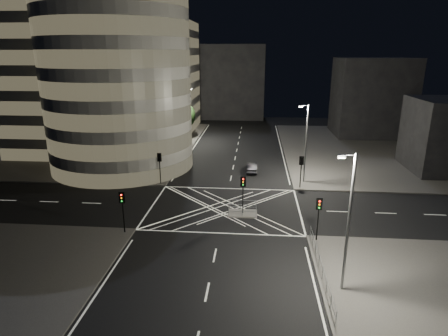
# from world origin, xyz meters

# --- Properties ---
(ground) EXTENTS (120.00, 120.00, 0.00)m
(ground) POSITION_xyz_m (0.00, 0.00, 0.00)
(ground) COLOR black
(ground) RESTS_ON ground
(sidewalk_far_left) EXTENTS (42.00, 42.00, 0.15)m
(sidewalk_far_left) POSITION_xyz_m (-29.00, 27.00, 0.07)
(sidewalk_far_left) COLOR #494745
(sidewalk_far_left) RESTS_ON ground
(sidewalk_far_right) EXTENTS (42.00, 42.00, 0.15)m
(sidewalk_far_right) POSITION_xyz_m (29.00, 27.00, 0.07)
(sidewalk_far_right) COLOR #494745
(sidewalk_far_right) RESTS_ON ground
(central_island) EXTENTS (3.00, 2.00, 0.15)m
(central_island) POSITION_xyz_m (2.00, -1.50, 0.07)
(central_island) COLOR slate
(central_island) RESTS_ON ground
(office_tower_curved) EXTENTS (30.00, 29.00, 27.20)m
(office_tower_curved) POSITION_xyz_m (-20.74, 18.74, 12.65)
(office_tower_curved) COLOR #999790
(office_tower_curved) RESTS_ON sidewalk_far_left
(office_block_rear) EXTENTS (24.00, 16.00, 22.00)m
(office_block_rear) POSITION_xyz_m (-22.00, 42.00, 11.15)
(office_block_rear) COLOR #999790
(office_block_rear) RESTS_ON sidewalk_far_left
(building_right_far) EXTENTS (14.00, 12.00, 15.00)m
(building_right_far) POSITION_xyz_m (26.00, 40.00, 7.65)
(building_right_far) COLOR black
(building_right_far) RESTS_ON sidewalk_far_right
(building_far_end) EXTENTS (18.00, 8.00, 18.00)m
(building_far_end) POSITION_xyz_m (-4.00, 58.00, 9.00)
(building_far_end) COLOR black
(building_far_end) RESTS_ON ground
(tree_a) EXTENTS (4.62, 4.62, 7.11)m
(tree_a) POSITION_xyz_m (-10.50, 9.00, 4.60)
(tree_a) COLOR black
(tree_a) RESTS_ON sidewalk_far_left
(tree_b) EXTENTS (4.01, 4.01, 7.30)m
(tree_b) POSITION_xyz_m (-10.50, 15.00, 5.12)
(tree_b) COLOR black
(tree_b) RESTS_ON sidewalk_far_left
(tree_c) EXTENTS (3.78, 3.78, 6.76)m
(tree_c) POSITION_xyz_m (-10.50, 21.00, 4.72)
(tree_c) COLOR black
(tree_c) RESTS_ON sidewalk_far_left
(tree_d) EXTENTS (4.82, 4.82, 7.55)m
(tree_d) POSITION_xyz_m (-10.50, 27.00, 4.93)
(tree_d) COLOR black
(tree_d) RESTS_ON sidewalk_far_left
(tree_e) EXTENTS (4.18, 4.18, 6.81)m
(tree_e) POSITION_xyz_m (-10.50, 33.00, 4.55)
(tree_e) COLOR black
(tree_e) RESTS_ON sidewalk_far_left
(traffic_signal_fl) EXTENTS (0.55, 0.22, 4.00)m
(traffic_signal_fl) POSITION_xyz_m (-8.80, 6.80, 2.91)
(traffic_signal_fl) COLOR black
(traffic_signal_fl) RESTS_ON sidewalk_far_left
(traffic_signal_nl) EXTENTS (0.55, 0.22, 4.00)m
(traffic_signal_nl) POSITION_xyz_m (-8.80, -6.80, 2.91)
(traffic_signal_nl) COLOR black
(traffic_signal_nl) RESTS_ON sidewalk_near_left
(traffic_signal_fr) EXTENTS (0.55, 0.22, 4.00)m
(traffic_signal_fr) POSITION_xyz_m (8.80, 6.80, 2.91)
(traffic_signal_fr) COLOR black
(traffic_signal_fr) RESTS_ON sidewalk_far_right
(traffic_signal_nr) EXTENTS (0.55, 0.22, 4.00)m
(traffic_signal_nr) POSITION_xyz_m (8.80, -6.80, 2.91)
(traffic_signal_nr) COLOR black
(traffic_signal_nr) RESTS_ON sidewalk_near_right
(traffic_signal_island) EXTENTS (0.55, 0.22, 4.00)m
(traffic_signal_island) POSITION_xyz_m (2.00, -1.50, 2.91)
(traffic_signal_island) COLOR black
(traffic_signal_island) RESTS_ON central_island
(street_lamp_left_near) EXTENTS (1.25, 0.25, 10.00)m
(street_lamp_left_near) POSITION_xyz_m (-9.44, 12.00, 5.54)
(street_lamp_left_near) COLOR slate
(street_lamp_left_near) RESTS_ON sidewalk_far_left
(street_lamp_left_far) EXTENTS (1.25, 0.25, 10.00)m
(street_lamp_left_far) POSITION_xyz_m (-9.44, 30.00, 5.54)
(street_lamp_left_far) COLOR slate
(street_lamp_left_far) RESTS_ON sidewalk_far_left
(street_lamp_right_far) EXTENTS (1.25, 0.25, 10.00)m
(street_lamp_right_far) POSITION_xyz_m (9.44, 9.00, 5.54)
(street_lamp_right_far) COLOR slate
(street_lamp_right_far) RESTS_ON sidewalk_far_right
(street_lamp_right_near) EXTENTS (1.25, 0.25, 10.00)m
(street_lamp_right_near) POSITION_xyz_m (9.44, -14.00, 5.54)
(street_lamp_right_near) COLOR slate
(street_lamp_right_near) RESTS_ON sidewalk_near_right
(railing_near_right) EXTENTS (0.06, 11.70, 1.10)m
(railing_near_right) POSITION_xyz_m (8.30, -12.15, 0.70)
(railing_near_right) COLOR slate
(railing_near_right) RESTS_ON sidewalk_near_right
(railing_island_south) EXTENTS (2.80, 0.06, 1.10)m
(railing_island_south) POSITION_xyz_m (2.00, -2.40, 0.70)
(railing_island_south) COLOR slate
(railing_island_south) RESTS_ON central_island
(railing_island_north) EXTENTS (2.80, 0.06, 1.10)m
(railing_island_north) POSITION_xyz_m (2.00, -0.60, 0.70)
(railing_island_north) COLOR slate
(railing_island_north) RESTS_ON central_island
(sedan) EXTENTS (1.46, 4.13, 1.36)m
(sedan) POSITION_xyz_m (2.73, 13.06, 0.68)
(sedan) COLOR black
(sedan) RESTS_ON ground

